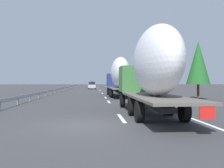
# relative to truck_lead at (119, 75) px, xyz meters

# --- Properties ---
(ground_plane) EXTENTS (260.00, 260.00, 0.00)m
(ground_plane) POSITION_rel_truck_lead_xyz_m (19.53, 3.60, -2.73)
(ground_plane) COLOR #38383A
(lane_stripe_0) EXTENTS (3.20, 0.20, 0.01)m
(lane_stripe_0) POSITION_rel_truck_lead_xyz_m (-18.47, 1.80, -2.73)
(lane_stripe_0) COLOR white
(lane_stripe_0) RESTS_ON ground_plane
(lane_stripe_1) EXTENTS (3.20, 0.20, 0.01)m
(lane_stripe_1) POSITION_rel_truck_lead_xyz_m (-7.62, 1.80, -2.73)
(lane_stripe_1) COLOR white
(lane_stripe_1) RESTS_ON ground_plane
(lane_stripe_2) EXTENTS (3.20, 0.20, 0.01)m
(lane_stripe_2) POSITION_rel_truck_lead_xyz_m (-1.41, 1.80, -2.73)
(lane_stripe_2) COLOR white
(lane_stripe_2) RESTS_ON ground_plane
(lane_stripe_3) EXTENTS (3.20, 0.20, 0.01)m
(lane_stripe_3) POSITION_rel_truck_lead_xyz_m (9.64, 1.80, -2.73)
(lane_stripe_3) COLOR white
(lane_stripe_3) RESTS_ON ground_plane
(lane_stripe_4) EXTENTS (3.20, 0.20, 0.01)m
(lane_stripe_4) POSITION_rel_truck_lead_xyz_m (22.64, 1.80, -2.73)
(lane_stripe_4) COLOR white
(lane_stripe_4) RESTS_ON ground_plane
(lane_stripe_5) EXTENTS (3.20, 0.20, 0.01)m
(lane_stripe_5) POSITION_rel_truck_lead_xyz_m (25.52, 1.80, -2.73)
(lane_stripe_5) COLOR white
(lane_stripe_5) RESTS_ON ground_plane
(lane_stripe_6) EXTENTS (3.20, 0.20, 0.01)m
(lane_stripe_6) POSITION_rel_truck_lead_xyz_m (42.40, 1.80, -2.73)
(lane_stripe_6) COLOR white
(lane_stripe_6) RESTS_ON ground_plane
(lane_stripe_7) EXTENTS (3.20, 0.20, 0.01)m
(lane_stripe_7) POSITION_rel_truck_lead_xyz_m (50.27, 1.80, -2.73)
(lane_stripe_7) COLOR white
(lane_stripe_7) RESTS_ON ground_plane
(lane_stripe_8) EXTENTS (3.20, 0.20, 0.01)m
(lane_stripe_8) POSITION_rel_truck_lead_xyz_m (49.45, 1.80, -2.73)
(lane_stripe_8) COLOR white
(lane_stripe_8) RESTS_ON ground_plane
(lane_stripe_9) EXTENTS (3.20, 0.20, 0.01)m
(lane_stripe_9) POSITION_rel_truck_lead_xyz_m (74.65, 1.80, -2.73)
(lane_stripe_9) COLOR white
(lane_stripe_9) RESTS_ON ground_plane
(edge_line_right) EXTENTS (110.00, 0.20, 0.01)m
(edge_line_right) POSITION_rel_truck_lead_xyz_m (24.53, -1.90, -2.73)
(edge_line_right) COLOR white
(edge_line_right) RESTS_ON ground_plane
(truck_lead) EXTENTS (13.02, 2.55, 4.93)m
(truck_lead) POSITION_rel_truck_lead_xyz_m (0.00, 0.00, 0.00)
(truck_lead) COLOR navy
(truck_lead) RESTS_ON ground_plane
(truck_trailing) EXTENTS (12.75, 2.55, 4.85)m
(truck_trailing) POSITION_rel_truck_lead_xyz_m (-17.67, -0.00, -0.07)
(truck_trailing) COLOR #387038
(truck_trailing) RESTS_ON ground_plane
(car_blue_sedan) EXTENTS (4.07, 1.84, 1.78)m
(car_blue_sedan) POSITION_rel_truck_lead_xyz_m (48.01, 3.83, -1.82)
(car_blue_sedan) COLOR #28479E
(car_blue_sedan) RESTS_ON ground_plane
(car_red_compact) EXTENTS (4.28, 1.86, 1.96)m
(car_red_compact) POSITION_rel_truck_lead_xyz_m (68.82, 3.61, -1.76)
(car_red_compact) COLOR red
(car_red_compact) RESTS_ON ground_plane
(car_silver_hatch) EXTENTS (4.39, 1.91, 1.81)m
(car_silver_hatch) POSITION_rel_truck_lead_xyz_m (34.04, 3.60, -1.81)
(car_silver_hatch) COLOR #ADB2B7
(car_silver_hatch) RESTS_ON ground_plane
(road_sign) EXTENTS (0.10, 0.90, 3.31)m
(road_sign) POSITION_rel_truck_lead_xyz_m (17.67, -3.10, -0.45)
(road_sign) COLOR gray
(road_sign) RESTS_ON ground_plane
(tree_0) EXTENTS (2.69, 2.69, 5.86)m
(tree_0) POSITION_rel_truck_lead_xyz_m (48.02, -8.68, 0.95)
(tree_0) COLOR #472D19
(tree_0) RESTS_ON ground_plane
(tree_1) EXTENTS (3.16, 3.16, 5.39)m
(tree_1) POSITION_rel_truck_lead_xyz_m (19.61, -8.62, 0.68)
(tree_1) COLOR #472D19
(tree_1) RESTS_ON ground_plane
(tree_2) EXTENTS (2.56, 2.56, 6.36)m
(tree_2) POSITION_rel_truck_lead_xyz_m (-5.09, -8.15, 1.26)
(tree_2) COLOR #472D19
(tree_2) RESTS_ON ground_plane
(guardrail_median) EXTENTS (94.00, 0.10, 0.76)m
(guardrail_median) POSITION_rel_truck_lead_xyz_m (22.53, 9.60, -2.15)
(guardrail_median) COLOR #9EA0A5
(guardrail_median) RESTS_ON ground_plane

